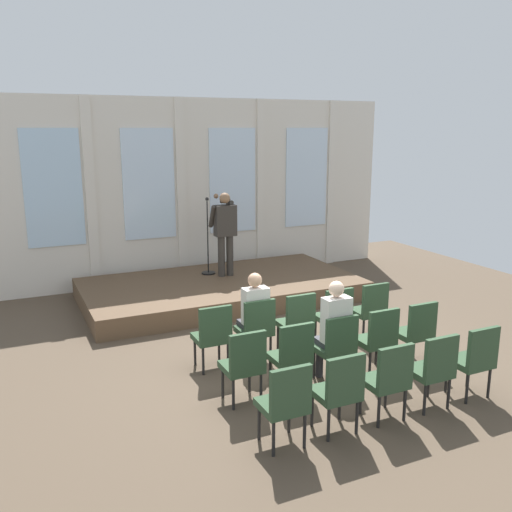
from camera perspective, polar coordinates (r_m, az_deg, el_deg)
ground_plane at (r=7.99m, az=5.66°, el=-11.05°), size 13.31×13.31×0.00m
rear_partition at (r=12.05m, az=-6.46°, el=6.77°), size 9.33×0.14×3.87m
stage_platform at (r=10.84m, az=-3.61°, el=-3.43°), size 5.22×2.75×0.36m
speaker at (r=10.93m, az=-3.22°, el=2.89°), size 0.51×0.69×1.66m
mic_stand at (r=11.22m, az=-4.94°, el=-0.16°), size 0.28×0.28×1.55m
chair_r0_c0 at (r=7.61m, az=-4.45°, el=-7.91°), size 0.46×0.44×0.94m
chair_r0_c1 at (r=7.85m, az=0.03°, el=-7.22°), size 0.46×0.44×0.94m
audience_r0_c1 at (r=7.86m, az=-0.22°, el=-5.76°), size 0.36×0.39×1.29m
chair_r0_c2 at (r=8.13m, az=4.22°, el=-6.53°), size 0.46×0.44×0.94m
chair_r0_c3 at (r=8.45m, az=8.11°, el=-5.85°), size 0.46×0.44×0.94m
chair_r0_c4 at (r=8.81m, az=11.68°, el=-5.21°), size 0.46×0.44×0.94m
chair_r1_c0 at (r=6.71m, az=-1.24°, el=-10.84°), size 0.46×0.44×0.94m
chair_r1_c1 at (r=6.98m, az=3.74°, el=-9.91°), size 0.46×0.44×0.94m
chair_r1_c2 at (r=7.29m, az=8.29°, el=-8.99°), size 0.46×0.44×0.94m
audience_r1_c2 at (r=7.27m, az=8.00°, el=-7.16°), size 0.36×0.39×1.37m
chair_r1_c3 at (r=7.65m, az=12.42°, el=-8.10°), size 0.46×0.44×0.94m
chair_r1_c4 at (r=8.04m, az=16.15°, el=-7.25°), size 0.46×0.44×0.94m
chair_r2_c0 at (r=5.86m, az=3.04°, el=-14.61°), size 0.46×0.44×0.94m
chair_r2_c1 at (r=6.16m, az=8.55°, el=-13.28°), size 0.46×0.44×0.94m
chair_r2_c2 at (r=6.51m, az=13.44°, el=-11.99°), size 0.46×0.44×0.94m
chair_r2_c3 at (r=6.91m, az=17.77°, el=-10.77°), size 0.46×0.44×0.94m
chair_r2_c4 at (r=7.34m, az=21.57°, el=-9.64°), size 0.46×0.44×0.94m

